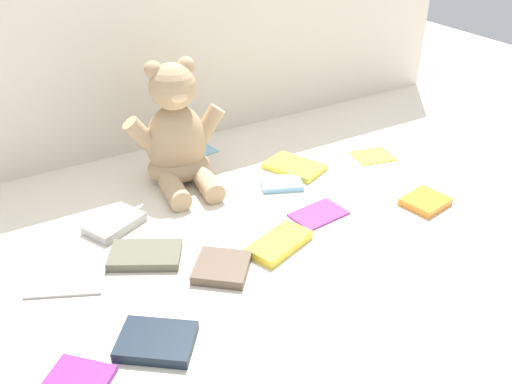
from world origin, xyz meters
The scene contains 15 objects.
ground_plane centered at (0.00, 0.00, 0.00)m, with size 3.20×3.20×0.00m, color silver.
backdrop_drape centered at (0.00, 0.40, 0.28)m, with size 1.83×0.03×0.55m, color silver.
teddy_bear centered at (-0.06, 0.19, 0.11)m, with size 0.24×0.22×0.29m.
book_case_0 centered at (-0.26, 0.07, 0.01)m, with size 0.08×0.12×0.02m, color #A0A19C.
book_case_1 centered at (0.21, 0.09, 0.01)m, with size 0.09×0.14×0.01m, color yellow.
book_case_2 centered at (0.14, 0.04, 0.01)m, with size 0.07×0.10×0.01m, color #7FBBE2.
book_case_3 centered at (0.42, 0.05, 0.00)m, with size 0.08×0.10×0.01m, color yellow.
book_case_4 centered at (0.00, -0.16, 0.01)m, with size 0.07×0.13×0.02m, color yellow.
book_case_5 centered at (-0.24, -0.06, 0.01)m, with size 0.08×0.13×0.02m, color #595845.
book_case_7 centered at (-0.13, -0.17, 0.01)m, with size 0.10×0.10×0.02m, color brown.
book_case_8 centered at (0.14, -0.11, 0.00)m, with size 0.08×0.12×0.01m, color #94318C.
book_case_9 centered at (0.37, -0.19, 0.01)m, with size 0.08×0.09×0.02m, color orange.
book_case_10 centered at (0.04, 0.32, 0.00)m, with size 0.08×0.10×0.01m, color #83BFE1.
book_case_12 centered at (-0.31, -0.29, 0.01)m, with size 0.09×0.12×0.02m, color #172330.
book_case_13 centered at (-0.39, -0.06, 0.00)m, with size 0.08×0.14×0.01m, color #9C9894.
Camera 1 is at (-0.49, -0.91, 0.66)m, focal length 39.04 mm.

